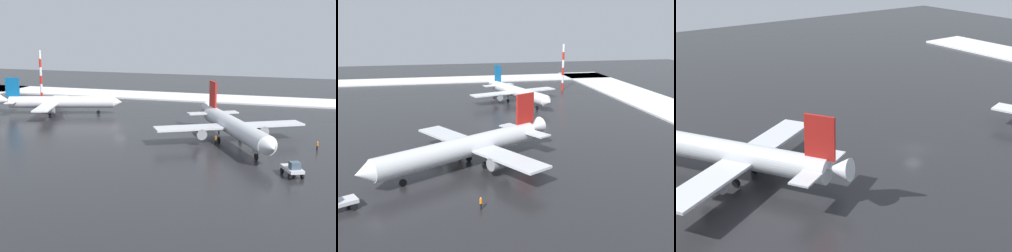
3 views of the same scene
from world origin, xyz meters
TOP-DOWN VIEW (x-y plane):
  - ground_plane at (0.00, 0.00)m, footprint 240.00×240.00m
  - snow_bank_far at (0.00, -50.00)m, footprint 152.00×16.00m
  - airplane_distant_tail at (-26.80, 7.40)m, footprint 28.02×32.75m
  - airplane_parked_portside at (22.11, -12.23)m, footprint 30.81×25.97m
  - pushback_tug at (-39.35, 25.35)m, footprint 4.01×5.10m
  - ground_crew_beside_wing at (-23.52, 8.25)m, footprint 0.36×0.36m
  - ground_crew_by_nose_gear at (-42.37, 7.15)m, footprint 0.36×0.36m
  - antenna_mast at (38.64, -31.12)m, footprint 0.70×0.70m

SIDE VIEW (x-z plane):
  - ground_plane at x=0.00m, z-range 0.00..0.00m
  - snow_bank_far at x=0.00m, z-range 0.00..0.45m
  - ground_crew_beside_wing at x=-23.52m, z-range 0.12..1.83m
  - ground_crew_by_nose_gear at x=-42.37m, z-range 0.12..1.83m
  - pushback_tug at x=-39.35m, z-range 0.03..2.53m
  - airplane_parked_portside at x=22.11m, z-range -1.59..7.80m
  - airplane_distant_tail at x=-26.80m, z-range -1.83..8.94m
  - antenna_mast at x=38.64m, z-range 0.00..15.05m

